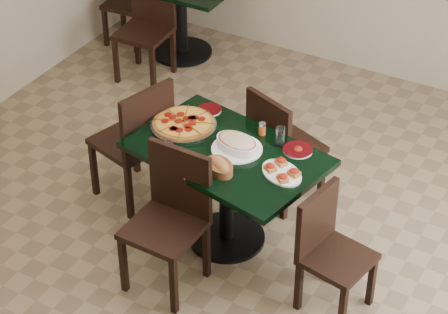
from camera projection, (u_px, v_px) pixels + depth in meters
The scene contains 19 objects.
floor at pixel (213, 240), 6.09m from camera, with size 5.50×5.50×0.00m, color #7A6446.
main_table at pixel (227, 174), 5.77m from camera, with size 1.37×1.02×0.75m.
back_table at pixel (181, 2), 7.96m from camera, with size 1.04×0.76×0.75m.
chair_far at pixel (279, 143), 6.15m from camera, with size 0.55×0.55×0.92m.
chair_near at pixel (171, 211), 5.50m from camera, with size 0.46×0.46×0.95m.
chair_right at pixel (328, 246), 5.35m from camera, with size 0.45×0.45×0.83m.
chair_left at pixel (138, 137), 6.14m from camera, with size 0.57×0.57×0.99m.
back_chair_near at pixel (148, 21), 7.67m from camera, with size 0.46×0.46×0.93m.
pepperoni_pizza at pixel (184, 123), 5.90m from camera, with size 0.45×0.45×0.04m.
lasagna_casserole at pixel (237, 144), 5.65m from camera, with size 0.34×0.34×0.09m.
bread_basket at pixel (219, 166), 5.46m from camera, with size 0.26×0.24×0.09m.
bruschetta_platter at pixel (282, 171), 5.45m from camera, with size 0.38×0.34×0.05m.
side_plate_near at pixel (173, 162), 5.56m from camera, with size 0.19×0.19×0.02m.
side_plate_far_r at pixel (298, 150), 5.66m from camera, with size 0.20×0.20×0.03m.
side_plate_far_l at pixel (210, 110), 6.06m from camera, with size 0.17×0.17×0.02m.
napkin_setting at pixel (187, 169), 5.50m from camera, with size 0.19×0.19×0.01m.
water_glass_a at pixel (280, 136), 5.68m from camera, with size 0.06×0.06×0.13m, color silver.
water_glass_b at pixel (169, 152), 5.54m from camera, with size 0.06×0.06×0.14m, color silver.
pepper_shaker at pixel (262, 129), 5.80m from camera, with size 0.05×0.05×0.09m.
Camera 1 is at (2.33, -3.97, 4.02)m, focal length 70.00 mm.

